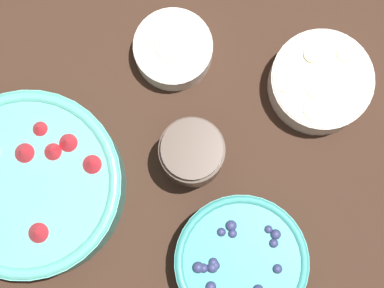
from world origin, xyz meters
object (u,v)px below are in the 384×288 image
bowl_blueberries (241,262)px  bowl_bananas (320,82)px  bowl_cream (173,49)px  jar_chocolate (192,154)px  bowl_strawberries (30,184)px

bowl_blueberries → bowl_bananas: size_ratio=1.24×
bowl_cream → jar_chocolate: 0.16m
bowl_strawberries → bowl_cream: bearing=164.6°
bowl_bananas → jar_chocolate: 0.21m
bowl_cream → jar_chocolate: jar_chocolate is taller
bowl_cream → jar_chocolate: (0.12, 0.10, 0.01)m
bowl_bananas → bowl_blueberries: bearing=4.3°
bowl_blueberries → jar_chocolate: (-0.10, -0.13, 0.01)m
bowl_blueberries → bowl_bananas: bearing=-175.7°
bowl_cream → bowl_blueberries: bearing=46.3°
bowl_blueberries → bowl_cream: 0.32m
bowl_blueberries → bowl_bananas: 0.28m
bowl_blueberries → bowl_bananas: (-0.28, -0.02, -0.01)m
bowl_strawberries → jar_chocolate: (-0.15, 0.18, -0.00)m
bowl_blueberries → jar_chocolate: size_ratio=2.00×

